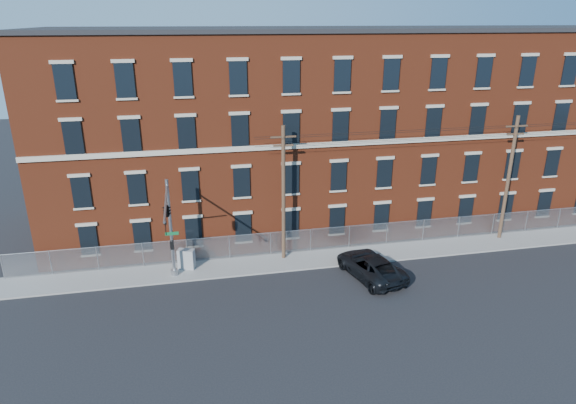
# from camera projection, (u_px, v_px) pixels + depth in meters

# --- Properties ---
(ground) EXTENTS (140.00, 140.00, 0.00)m
(ground) POSITION_uv_depth(u_px,v_px,m) (270.00, 300.00, 31.93)
(ground) COLOR black
(ground) RESTS_ON ground
(sidewalk) EXTENTS (65.00, 3.00, 0.12)m
(sidewalk) POSITION_uv_depth(u_px,v_px,m) (411.00, 250.00, 38.79)
(sidewalk) COLOR gray
(sidewalk) RESTS_ON ground
(mill_building) EXTENTS (55.30, 14.32, 16.30)m
(mill_building) POSITION_uv_depth(u_px,v_px,m) (376.00, 124.00, 44.19)
(mill_building) COLOR maroon
(mill_building) RESTS_ON ground
(chain_link_fence) EXTENTS (59.06, 0.06, 1.85)m
(chain_link_fence) POSITION_uv_depth(u_px,v_px,m) (405.00, 231.00, 39.63)
(chain_link_fence) COLOR #A5A8AD
(chain_link_fence) RESTS_ON ground
(traffic_signal_mast) EXTENTS (0.90, 6.75, 7.00)m
(traffic_signal_mast) POSITION_uv_depth(u_px,v_px,m) (168.00, 217.00, 30.93)
(traffic_signal_mast) COLOR #9EA0A5
(traffic_signal_mast) RESTS_ON ground
(utility_pole_near) EXTENTS (1.80, 0.28, 10.00)m
(utility_pole_near) POSITION_uv_depth(u_px,v_px,m) (284.00, 192.00, 35.61)
(utility_pole_near) COLOR #4F3827
(utility_pole_near) RESTS_ON ground
(utility_pole_mid) EXTENTS (1.80, 0.28, 10.00)m
(utility_pole_mid) POSITION_uv_depth(u_px,v_px,m) (509.00, 176.00, 39.03)
(utility_pole_mid) COLOR #4F3827
(utility_pole_mid) RESTS_ON ground
(overhead_wires) EXTENTS (40.00, 0.62, 0.62)m
(overhead_wires) POSITION_uv_depth(u_px,v_px,m) (516.00, 129.00, 37.72)
(overhead_wires) COLOR black
(overhead_wires) RESTS_ON ground
(pickup_truck) EXTENTS (4.04, 6.37, 1.64)m
(pickup_truck) POSITION_uv_depth(u_px,v_px,m) (370.00, 266.00, 34.62)
(pickup_truck) COLOR black
(pickup_truck) RESTS_ON ground
(utility_cabinet) EXTENTS (1.29, 0.94, 1.45)m
(utility_cabinet) POSITION_uv_depth(u_px,v_px,m) (186.00, 259.00, 35.56)
(utility_cabinet) COLOR gray
(utility_cabinet) RESTS_ON sidewalk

